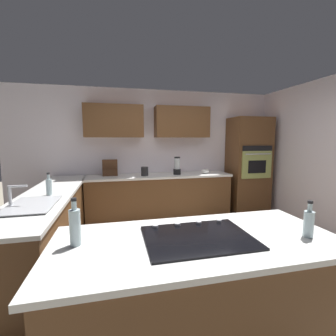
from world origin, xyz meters
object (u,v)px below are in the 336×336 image
second_bottle (309,223)px  dish_soap_bottle (49,186)px  mixing_bowl (205,171)px  cooktop (198,237)px  kettle (145,171)px  wall_oven (248,166)px  sink_unit (31,204)px  spice_rack (110,168)px  blender (177,167)px  oil_bottle (75,226)px

second_bottle → dish_soap_bottle: bearing=-39.3°
second_bottle → mixing_bowl: bearing=-98.3°
cooktop → dish_soap_bottle: size_ratio=2.66×
mixing_bowl → kettle: size_ratio=0.98×
wall_oven → cooktop: 3.69m
sink_unit → dish_soap_bottle: bearing=-97.0°
kettle → second_bottle: size_ratio=0.63×
spice_rack → blender: bearing=174.8°
mixing_bowl → second_bottle: 3.09m
mixing_bowl → oil_bottle: 3.50m
second_bottle → spice_rack: bearing=-65.4°
sink_unit → dish_soap_bottle: size_ratio=2.45×
cooktop → spice_rack: (0.67, -3.02, 0.15)m
kettle → dish_soap_bottle: size_ratio=0.59×
cooktop → kettle: 2.90m
spice_rack → cooktop: bearing=102.5°
cooktop → kettle: size_ratio=4.48×
sink_unit → mixing_bowl: size_ratio=4.19×
wall_oven → oil_bottle: size_ratio=6.33×
kettle → oil_bottle: oil_bottle is taller
blender → oil_bottle: 3.18m
cooktop → kettle: kettle is taller
mixing_bowl → spice_rack: bearing=-3.5°
dish_soap_bottle → wall_oven: bearing=-160.0°
blender → dish_soap_bottle: 2.39m
mixing_bowl → wall_oven: bearing=-178.1°
sink_unit → kettle: size_ratio=4.12×
mixing_bowl → blender: bearing=0.0°
mixing_bowl → oil_bottle: size_ratio=0.52×
wall_oven → spice_rack: bearing=-1.7°
mixing_bowl → kettle: 1.25m
kettle → dish_soap_bottle: bearing=43.1°
sink_unit → dish_soap_bottle: 0.49m
cooktop → kettle: bearing=-89.7°
dish_soap_bottle → mixing_bowl: bearing=-153.9°
blender → spice_rack: 1.31m
wall_oven → mixing_bowl: size_ratio=12.27×
cooktop → second_bottle: second_bottle is taller
dish_soap_bottle → second_bottle: 2.81m
sink_unit → cooktop: bearing=141.8°
kettle → oil_bottle: (0.82, 2.82, 0.05)m
kettle → cooktop: bearing=90.3°
cooktop → second_bottle: (-0.79, 0.16, 0.10)m
spice_rack → dish_soap_bottle: (0.72, 1.40, -0.04)m
cooktop → mixing_bowl: (-1.23, -2.90, 0.04)m
mixing_bowl → sink_unit: bearing=33.3°
blender → spice_rack: bearing=-5.2°
oil_bottle → blender: bearing=-117.5°
dish_soap_bottle → blender: bearing=-147.6°
wall_oven → second_bottle: 3.42m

